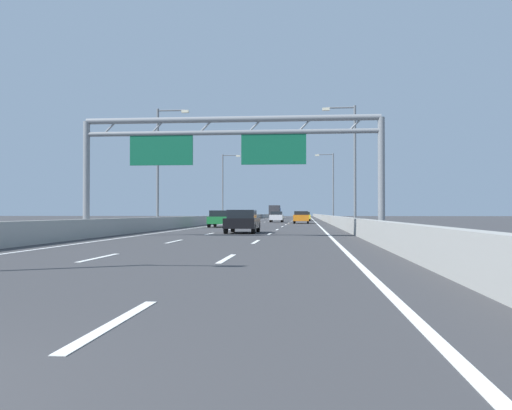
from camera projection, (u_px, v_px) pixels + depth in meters
name	position (u px, v px, depth m)	size (l,w,h in m)	color
ground_plane	(284.00, 220.00, 102.66)	(260.00, 260.00, 0.00)	#38383A
lane_dash_left_1	(99.00, 258.00, 15.68)	(0.16, 3.00, 0.01)	white
lane_dash_left_2	(174.00, 241.00, 24.64)	(0.16, 3.00, 0.01)	white
lane_dash_left_3	(210.00, 234.00, 33.60)	(0.16, 3.00, 0.01)	white
lane_dash_left_4	(230.00, 229.00, 42.57)	(0.16, 3.00, 0.01)	white
lane_dash_left_5	(243.00, 227.00, 51.53)	(0.16, 3.00, 0.01)	white
lane_dash_left_6	(252.00, 225.00, 60.49)	(0.16, 3.00, 0.01)	white
lane_dash_left_7	(259.00, 223.00, 69.46)	(0.16, 3.00, 0.01)	white
lane_dash_left_8	(265.00, 222.00, 78.42)	(0.16, 3.00, 0.01)	white
lane_dash_left_9	(269.00, 221.00, 87.38)	(0.16, 3.00, 0.01)	white
lane_dash_left_10	(272.00, 220.00, 96.35)	(0.16, 3.00, 0.01)	white
lane_dash_left_11	(275.00, 220.00, 105.31)	(0.16, 3.00, 0.01)	white
lane_dash_left_12	(278.00, 219.00, 114.27)	(0.16, 3.00, 0.01)	white
lane_dash_left_13	(280.00, 219.00, 123.24)	(0.16, 3.00, 0.01)	white
lane_dash_left_14	(282.00, 218.00, 132.20)	(0.16, 3.00, 0.01)	white
lane_dash_left_15	(283.00, 218.00, 141.16)	(0.16, 3.00, 0.01)	white
lane_dash_left_16	(285.00, 218.00, 150.13)	(0.16, 3.00, 0.01)	white
lane_dash_left_17	(286.00, 217.00, 159.09)	(0.16, 3.00, 0.01)	white
lane_dash_right_0	(115.00, 323.00, 6.39)	(0.16, 3.00, 0.01)	white
lane_dash_right_1	(227.00, 259.00, 15.36)	(0.16, 3.00, 0.01)	white
lane_dash_right_2	(256.00, 242.00, 24.32)	(0.16, 3.00, 0.01)	white
lane_dash_right_3	(269.00, 234.00, 33.28)	(0.16, 3.00, 0.01)	white
lane_dash_right_4	(277.00, 230.00, 42.25)	(0.16, 3.00, 0.01)	white
lane_dash_right_5	(282.00, 227.00, 51.21)	(0.16, 3.00, 0.01)	white
lane_dash_right_6	(286.00, 225.00, 60.17)	(0.16, 3.00, 0.01)	white
lane_dash_right_7	(288.00, 223.00, 69.13)	(0.16, 3.00, 0.01)	white
lane_dash_right_8	(290.00, 222.00, 78.10)	(0.16, 3.00, 0.01)	white
lane_dash_right_9	(292.00, 221.00, 87.06)	(0.16, 3.00, 0.01)	white
lane_dash_right_10	(293.00, 220.00, 96.02)	(0.16, 3.00, 0.01)	white
lane_dash_right_11	(294.00, 220.00, 104.99)	(0.16, 3.00, 0.01)	white
lane_dash_right_12	(295.00, 219.00, 113.95)	(0.16, 3.00, 0.01)	white
lane_dash_right_13	(296.00, 219.00, 122.91)	(0.16, 3.00, 0.01)	white
lane_dash_right_14	(297.00, 218.00, 131.88)	(0.16, 3.00, 0.01)	white
lane_dash_right_15	(297.00, 218.00, 140.84)	(0.16, 3.00, 0.01)	white
lane_dash_right_16	(298.00, 218.00, 149.80)	(0.16, 3.00, 0.01)	white
lane_dash_right_17	(298.00, 217.00, 158.77)	(0.16, 3.00, 0.01)	white
edge_line_left	(249.00, 221.00, 91.18)	(0.16, 176.00, 0.01)	white
edge_line_right	(314.00, 221.00, 90.24)	(0.16, 176.00, 0.01)	white
barrier_left	(252.00, 217.00, 113.24)	(0.45, 220.00, 0.95)	#9E9E99
barrier_right	(321.00, 217.00, 112.01)	(0.45, 220.00, 0.95)	#9E9E99
sign_gantry	(227.00, 146.00, 29.56)	(16.02, 0.36, 6.36)	gray
streetlamp_left_mid	(161.00, 161.00, 44.22)	(2.58, 0.28, 9.50)	slate
streetlamp_right_mid	(352.00, 159.00, 42.89)	(2.58, 0.28, 9.50)	slate
streetlamp_left_far	(224.00, 184.00, 78.65)	(2.58, 0.28, 9.50)	slate
streetlamp_right_far	(331.00, 183.00, 77.32)	(2.58, 0.28, 9.50)	slate
orange_car	(301.00, 217.00, 67.02)	(1.82, 4.20, 1.47)	orange
white_car	(277.00, 217.00, 76.55)	(1.74, 4.50, 1.47)	silver
black_car	(242.00, 221.00, 35.19)	(1.89, 4.34, 1.45)	black
green_car	(221.00, 219.00, 49.68)	(1.83, 4.33, 1.48)	#1E7A38
yellow_car	(305.00, 216.00, 89.36)	(1.75, 4.34, 1.44)	yellow
box_truck	(275.00, 211.00, 133.61)	(2.45, 7.67, 3.05)	#194799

